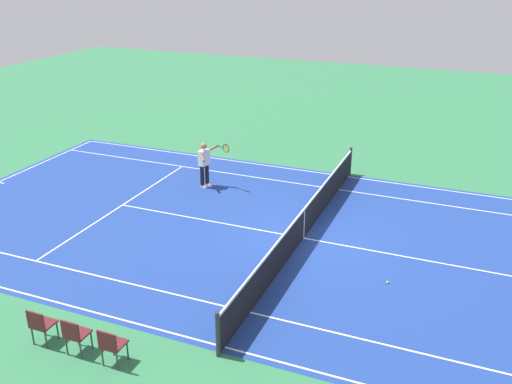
{
  "coord_description": "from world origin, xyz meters",
  "views": [
    {
      "loc": [
        -4.37,
        14.38,
        7.73
      ],
      "look_at": [
        1.84,
        -0.78,
        0.9
      ],
      "focal_mm": 39.55,
      "sensor_mm": 36.0,
      "label": 1
    }
  ],
  "objects_px": {
    "tennis_player_near": "(205,162)",
    "tennis_ball": "(388,282)",
    "spectator_chair_0": "(111,344)",
    "spectator_chair_2": "(41,324)",
    "spectator_chair_1": "(75,334)",
    "tennis_net": "(304,223)"
  },
  "relations": [
    {
      "from": "tennis_player_near",
      "to": "tennis_ball",
      "type": "relative_size",
      "value": 25.71
    },
    {
      "from": "spectator_chair_0",
      "to": "spectator_chair_2",
      "type": "bearing_deg",
      "value": 0.0
    },
    {
      "from": "spectator_chair_1",
      "to": "spectator_chair_2",
      "type": "height_order",
      "value": "same"
    },
    {
      "from": "tennis_player_near",
      "to": "spectator_chair_1",
      "type": "distance_m",
      "value": 9.64
    },
    {
      "from": "tennis_net",
      "to": "tennis_player_near",
      "type": "distance_m",
      "value": 5.26
    },
    {
      "from": "spectator_chair_0",
      "to": "spectator_chair_1",
      "type": "bearing_deg",
      "value": 0.0
    },
    {
      "from": "tennis_player_near",
      "to": "tennis_net",
      "type": "bearing_deg",
      "value": 150.48
    },
    {
      "from": "tennis_player_near",
      "to": "spectator_chair_0",
      "type": "bearing_deg",
      "value": 105.91
    },
    {
      "from": "tennis_net",
      "to": "spectator_chair_0",
      "type": "bearing_deg",
      "value": 74.81
    },
    {
      "from": "tennis_net",
      "to": "spectator_chair_2",
      "type": "distance_m",
      "value": 7.79
    },
    {
      "from": "tennis_player_near",
      "to": "spectator_chair_1",
      "type": "xyz_separation_m",
      "value": [
        -1.79,
        9.46,
        -0.41
      ]
    },
    {
      "from": "spectator_chair_1",
      "to": "spectator_chair_2",
      "type": "relative_size",
      "value": 1.0
    },
    {
      "from": "tennis_net",
      "to": "spectator_chair_0",
      "type": "height_order",
      "value": "tennis_net"
    },
    {
      "from": "tennis_ball",
      "to": "spectator_chair_1",
      "type": "xyz_separation_m",
      "value": [
        5.55,
        5.28,
        0.49
      ]
    },
    {
      "from": "tennis_player_near",
      "to": "spectator_chair_0",
      "type": "xyz_separation_m",
      "value": [
        -2.7,
        9.46,
        -0.41
      ]
    },
    {
      "from": "spectator_chair_1",
      "to": "spectator_chair_2",
      "type": "distance_m",
      "value": 0.9
    },
    {
      "from": "tennis_net",
      "to": "spectator_chair_2",
      "type": "bearing_deg",
      "value": 61.9
    },
    {
      "from": "tennis_net",
      "to": "tennis_ball",
      "type": "relative_size",
      "value": 177.27
    },
    {
      "from": "tennis_player_near",
      "to": "spectator_chair_2",
      "type": "distance_m",
      "value": 9.51
    },
    {
      "from": "tennis_ball",
      "to": "tennis_player_near",
      "type": "bearing_deg",
      "value": -29.64
    },
    {
      "from": "tennis_net",
      "to": "spectator_chair_1",
      "type": "bearing_deg",
      "value": 68.06
    },
    {
      "from": "spectator_chair_0",
      "to": "spectator_chair_1",
      "type": "xyz_separation_m",
      "value": [
        0.9,
        0.0,
        0.0
      ]
    }
  ]
}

